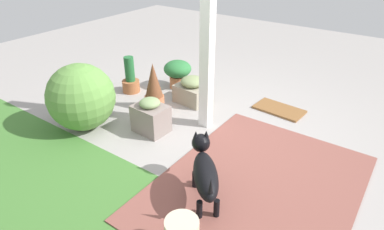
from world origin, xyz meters
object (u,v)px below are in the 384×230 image
porch_pillar (208,33)px  doormat (279,109)px  terracotta_pot_tall (130,80)px  terracotta_pot_broad (178,72)px  dog (205,171)px  stone_planter_nearest (192,90)px  terracotta_pot_spiky (154,87)px  stone_planter_mid (151,117)px  round_shrub (81,97)px

porch_pillar → doormat: bearing=-124.4°
terracotta_pot_tall → terracotta_pot_broad: 0.76m
dog → terracotta_pot_tall: bearing=-30.5°
stone_planter_nearest → doormat: (-1.17, -0.49, -0.17)m
terracotta_pot_spiky → terracotta_pot_broad: (0.17, -0.77, -0.05)m
stone_planter_mid → terracotta_pot_broad: (0.55, -1.28, 0.07)m
stone_planter_mid → terracotta_pot_broad: stone_planter_mid is taller
stone_planter_mid → dog: size_ratio=0.65×
stone_planter_nearest → doormat: size_ratio=0.73×
terracotta_pot_tall → terracotta_pot_spiky: (-0.68, 0.21, 0.12)m
doormat → terracotta_pot_tall: bearing=19.2°
stone_planter_mid → terracotta_pot_tall: size_ratio=0.80×
terracotta_pot_tall → doormat: 2.31m
porch_pillar → round_shrub: 1.76m
porch_pillar → stone_planter_nearest: 1.24m
stone_planter_mid → terracotta_pot_tall: (1.06, -0.72, -0.00)m
porch_pillar → terracotta_pot_tall: bearing=-6.7°
stone_planter_mid → dog: bearing=152.9°
round_shrub → terracotta_pot_broad: size_ratio=1.88×
terracotta_pot_spiky → doormat: 1.81m
porch_pillar → terracotta_pot_tall: porch_pillar is taller
stone_planter_mid → terracotta_pot_spiky: size_ratio=0.67×
stone_planter_mid → terracotta_pot_spiky: (0.38, -0.50, 0.12)m
porch_pillar → stone_planter_nearest: (0.53, -0.45, -1.03)m
terracotta_pot_spiky → round_shrub: bearing=66.6°
terracotta_pot_broad → doormat: 1.70m
doormat → terracotta_pot_broad: bearing=6.8°
stone_planter_mid → round_shrub: (0.78, 0.41, 0.22)m
doormat → porch_pillar: bearing=55.6°
porch_pillar → dog: 1.65m
stone_planter_mid → dog: 1.38m
porch_pillar → doormat: 1.66m
terracotta_pot_tall → round_shrub: bearing=104.0°
round_shrub → terracotta_pot_broad: (-0.22, -1.69, -0.15)m
porch_pillar → dog: porch_pillar is taller
round_shrub → doormat: (-1.90, -1.89, -0.41)m
terracotta_pot_spiky → doormat: (-1.50, -0.97, -0.31)m
porch_pillar → terracotta_pot_spiky: bearing=2.0°
terracotta_pot_spiky → stone_planter_nearest: bearing=-124.5°
stone_planter_mid → terracotta_pot_spiky: terracotta_pot_spiky is taller
porch_pillar → stone_planter_mid: size_ratio=5.31×
terracotta_pot_spiky → dog: (-1.60, 1.13, -0.00)m
round_shrub → doormat: round_shrub is taller
round_shrub → porch_pillar: bearing=-142.9°
terracotta_pot_tall → terracotta_pot_spiky: 0.72m
terracotta_pot_broad → dog: size_ratio=0.65×
porch_pillar → doormat: (-0.64, -0.94, -1.20)m
terracotta_pot_broad → doormat: (-1.67, -0.20, -0.26)m
stone_planter_nearest → terracotta_pot_spiky: size_ratio=0.73×
porch_pillar → stone_planter_nearest: porch_pillar is taller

